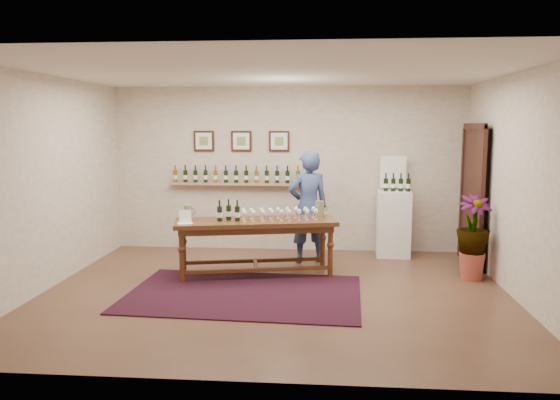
# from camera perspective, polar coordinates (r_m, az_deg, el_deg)

# --- Properties ---
(ground) EXTENTS (6.00, 6.00, 0.00)m
(ground) POSITION_cam_1_polar(r_m,az_deg,el_deg) (7.17, -0.53, -9.62)
(ground) COLOR #533524
(ground) RESTS_ON ground
(room_shell) EXTENTS (6.00, 6.00, 6.00)m
(room_shell) POSITION_cam_1_polar(r_m,az_deg,el_deg) (8.86, 14.32, 0.90)
(room_shell) COLOR beige
(room_shell) RESTS_ON ground
(rug) EXTENTS (3.05, 2.11, 0.02)m
(rug) POSITION_cam_1_polar(r_m,az_deg,el_deg) (7.11, -3.78, -9.73)
(rug) COLOR #480C10
(rug) RESTS_ON ground
(tasting_table) EXTENTS (2.38, 1.18, 0.81)m
(tasting_table) POSITION_cam_1_polar(r_m,az_deg,el_deg) (7.82, -2.56, -2.97)
(tasting_table) COLOR #4B2A12
(tasting_table) RESTS_ON ground
(table_glasses) EXTENTS (1.23, 0.56, 0.17)m
(table_glasses) POSITION_cam_1_polar(r_m,az_deg,el_deg) (7.80, -0.04, -1.45)
(table_glasses) COLOR white
(table_glasses) RESTS_ON tasting_table
(table_bottles) EXTENTS (0.31, 0.20, 0.31)m
(table_bottles) POSITION_cam_1_polar(r_m,az_deg,el_deg) (7.74, -5.40, -1.02)
(table_bottles) COLOR black
(table_bottles) RESTS_ON tasting_table
(pitcher_left) EXTENTS (0.17, 0.17, 0.22)m
(pitcher_left) POSITION_cam_1_polar(r_m,az_deg,el_deg) (7.85, -9.58, -1.31)
(pitcher_left) COLOR #6F7E4E
(pitcher_left) RESTS_ON tasting_table
(pitcher_right) EXTENTS (0.18, 0.18, 0.24)m
(pitcher_right) POSITION_cam_1_polar(r_m,az_deg,el_deg) (8.03, 4.16, -0.94)
(pitcher_right) COLOR #6F7E4E
(pitcher_right) RESTS_ON tasting_table
(menu_card) EXTENTS (0.24, 0.21, 0.19)m
(menu_card) POSITION_cam_1_polar(r_m,az_deg,el_deg) (7.62, -9.88, -1.72)
(menu_card) COLOR white
(menu_card) RESTS_ON tasting_table
(display_pedestal) EXTENTS (0.57, 0.57, 1.08)m
(display_pedestal) POSITION_cam_1_polar(r_m,az_deg,el_deg) (9.21, 11.75, -2.41)
(display_pedestal) COLOR white
(display_pedestal) RESTS_ON ground
(pedestal_bottles) EXTENTS (0.32, 0.10, 0.32)m
(pedestal_bottles) POSITION_cam_1_polar(r_m,az_deg,el_deg) (9.07, 12.14, 1.89)
(pedestal_bottles) COLOR black
(pedestal_bottles) RESTS_ON display_pedestal
(info_sign) EXTENTS (0.43, 0.04, 0.59)m
(info_sign) POSITION_cam_1_polar(r_m,az_deg,el_deg) (9.29, 11.73, 2.88)
(info_sign) COLOR white
(info_sign) RESTS_ON display_pedestal
(potted_plant) EXTENTS (0.59, 0.59, 1.03)m
(potted_plant) POSITION_cam_1_polar(r_m,az_deg,el_deg) (8.07, 19.51, -3.69)
(potted_plant) COLOR #A24236
(potted_plant) RESTS_ON ground
(person) EXTENTS (0.74, 0.60, 1.76)m
(person) POSITION_cam_1_polar(r_m,az_deg,el_deg) (8.54, 2.96, -0.73)
(person) COLOR navy
(person) RESTS_ON ground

